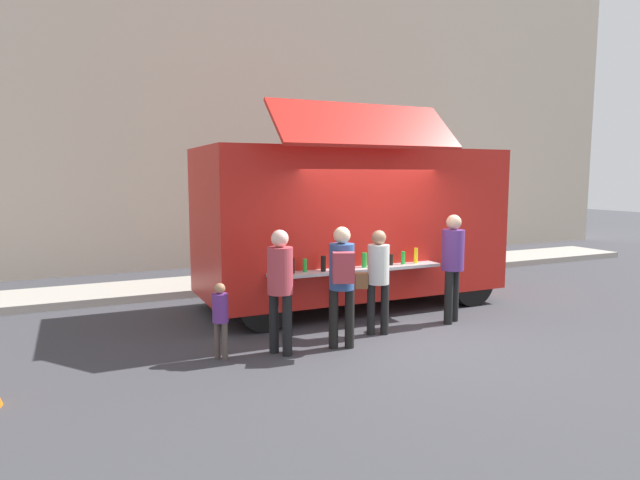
# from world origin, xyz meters

# --- Properties ---
(ground_plane) EXTENTS (60.00, 60.00, 0.00)m
(ground_plane) POSITION_xyz_m (0.00, 0.00, 0.00)
(ground_plane) COLOR #38383D
(curb_strip) EXTENTS (28.00, 1.60, 0.15)m
(curb_strip) POSITION_xyz_m (-3.76, 4.75, 0.07)
(curb_strip) COLOR #9E998E
(curb_strip) RESTS_ON ground
(building_behind) EXTENTS (32.00, 2.40, 9.19)m
(building_behind) POSITION_xyz_m (-2.76, 8.65, 4.60)
(building_behind) COLOR beige
(building_behind) RESTS_ON ground
(food_truck_main) EXTENTS (5.44, 3.11, 3.53)m
(food_truck_main) POSITION_xyz_m (0.24, 2.13, 1.57)
(food_truck_main) COLOR red
(food_truck_main) RESTS_ON ground
(trash_bin) EXTENTS (0.60, 0.60, 0.98)m
(trash_bin) POSITION_xyz_m (4.66, 4.45, 0.49)
(trash_bin) COLOR #2E6137
(trash_bin) RESTS_ON ground
(customer_front_ordering) EXTENTS (0.52, 0.35, 1.59)m
(customer_front_ordering) POSITION_xyz_m (-0.31, 0.27, 0.94)
(customer_front_ordering) COLOR black
(customer_front_ordering) RESTS_ON ground
(customer_mid_with_backpack) EXTENTS (0.44, 0.56, 1.71)m
(customer_mid_with_backpack) POSITION_xyz_m (-1.11, -0.11, 1.04)
(customer_mid_with_backpack) COLOR black
(customer_mid_with_backpack) RESTS_ON ground
(customer_rear_waiting) EXTENTS (0.34, 0.34, 1.69)m
(customer_rear_waiting) POSITION_xyz_m (-1.96, 0.05, 1.01)
(customer_rear_waiting) COLOR black
(customer_rear_waiting) RESTS_ON ground
(customer_extra_browsing) EXTENTS (0.36, 0.36, 1.78)m
(customer_extra_browsing) POSITION_xyz_m (1.15, 0.33, 1.06)
(customer_extra_browsing) COLOR black
(customer_extra_browsing) RESTS_ON ground
(child_near_queue) EXTENTS (0.21, 0.21, 1.02)m
(child_near_queue) POSITION_xyz_m (-2.74, 0.18, 0.61)
(child_near_queue) COLOR #4F433E
(child_near_queue) RESTS_ON ground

